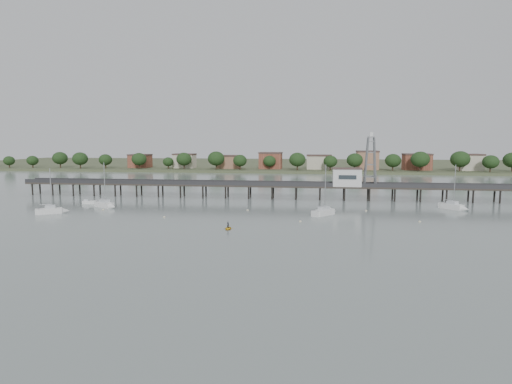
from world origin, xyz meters
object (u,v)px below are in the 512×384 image
white_tender (89,202)px  yellow_dinghy (228,229)px  lattice_tower (370,162)px  sailboat_a (55,211)px  sailboat_b (107,205)px  sailboat_e (456,207)px  pier (261,186)px  sailboat_c (327,212)px

white_tender → yellow_dinghy: white_tender is taller
lattice_tower → white_tender: 79.14m
lattice_tower → sailboat_a: lattice_tower is taller
sailboat_b → sailboat_e: size_ratio=1.04×
pier → yellow_dinghy: pier is taller
sailboat_b → sailboat_e: sailboat_b is taller
pier → sailboat_e: sailboat_e is taller
sailboat_a → white_tender: 15.82m
lattice_tower → yellow_dinghy: bearing=-124.9°
sailboat_b → sailboat_e: (87.56, 8.91, 0.00)m
yellow_dinghy → white_tender: bearing=145.9°
sailboat_c → pier: bearing=74.3°
pier → lattice_tower: size_ratio=9.68×
sailboat_e → white_tender: sailboat_e is taller
lattice_tower → yellow_dinghy: (-32.08, -46.05, -11.10)m
sailboat_e → sailboat_c: 34.16m
pier → white_tender: bearing=-158.3°
pier → white_tender: (-44.86, -17.87, -3.36)m
sailboat_b → sailboat_c: 55.61m
sailboat_b → yellow_dinghy: 42.64m
white_tender → yellow_dinghy: size_ratio=1.60×
sailboat_e → yellow_dinghy: size_ratio=4.86×
pier → sailboat_e: size_ratio=12.80×
sailboat_c → white_tender: size_ratio=3.17×
lattice_tower → sailboat_c: bearing=-115.7°
sailboat_e → pier: bearing=-146.6°
sailboat_e → sailboat_c: size_ratio=0.96×
lattice_tower → sailboat_e: lattice_tower is taller
pier → sailboat_b: sailboat_b is taller
sailboat_a → sailboat_b: bearing=20.5°
lattice_tower → white_tender: (-76.36, -17.87, -10.66)m
sailboat_a → sailboat_c: 63.87m
sailboat_a → sailboat_e: (95.50, 19.01, -0.00)m
sailboat_a → sailboat_b: 12.85m
lattice_tower → yellow_dinghy: size_ratio=6.42×
lattice_tower → white_tender: lattice_tower is taller
sailboat_a → yellow_dinghy: sailboat_a is taller
sailboat_a → yellow_dinghy: 45.88m
sailboat_e → lattice_tower: bearing=-167.8°
yellow_dinghy → sailboat_a: bearing=162.7°
sailboat_b → yellow_dinghy: (36.23, -22.47, -0.65)m
sailboat_a → sailboat_c: sailboat_c is taller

